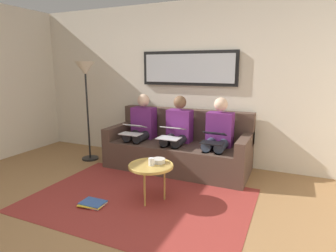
% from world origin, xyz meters
% --- Properties ---
extents(ground_plane, '(6.00, 5.20, 0.10)m').
position_xyz_m(ground_plane, '(0.00, 0.00, -0.05)').
color(ground_plane, olive).
extents(wall_rear, '(6.00, 0.12, 2.60)m').
position_xyz_m(wall_rear, '(0.00, -2.60, 1.30)').
color(wall_rear, beige).
rests_on(wall_rear, ground_plane).
extents(area_rug, '(2.60, 1.80, 0.01)m').
position_xyz_m(area_rug, '(0.00, -0.85, 0.00)').
color(area_rug, maroon).
rests_on(area_rug, ground_plane).
extents(couch, '(2.20, 0.90, 0.90)m').
position_xyz_m(couch, '(0.00, -2.12, 0.31)').
color(couch, '#4C382D').
rests_on(couch, ground_plane).
extents(framed_mirror, '(1.61, 0.05, 0.55)m').
position_xyz_m(framed_mirror, '(0.00, -2.51, 1.55)').
color(framed_mirror, black).
extents(coffee_table, '(0.53, 0.53, 0.46)m').
position_xyz_m(coffee_table, '(-0.14, -0.90, 0.43)').
color(coffee_table, tan).
rests_on(coffee_table, ground_plane).
extents(cup, '(0.07, 0.07, 0.09)m').
position_xyz_m(cup, '(-0.15, -0.89, 0.49)').
color(cup, silver).
rests_on(cup, coffee_table).
extents(bowl, '(0.16, 0.16, 0.05)m').
position_xyz_m(bowl, '(-0.18, -1.01, 0.47)').
color(bowl, beige).
rests_on(bowl, coffee_table).
extents(person_left, '(0.38, 0.58, 1.14)m').
position_xyz_m(person_left, '(-0.64, -2.05, 0.61)').
color(person_left, '#66236B').
rests_on(person_left, couch).
extents(laptop_black, '(0.31, 0.33, 0.15)m').
position_xyz_m(laptop_black, '(-0.64, -1.81, 0.62)').
color(laptop_black, black).
extents(person_middle, '(0.38, 0.58, 1.14)m').
position_xyz_m(person_middle, '(0.00, -2.05, 0.61)').
color(person_middle, '#66236B').
rests_on(person_middle, couch).
extents(laptop_silver, '(0.33, 0.38, 0.16)m').
position_xyz_m(laptop_silver, '(0.00, -1.81, 0.63)').
color(laptop_silver, silver).
extents(person_right, '(0.38, 0.58, 1.14)m').
position_xyz_m(person_right, '(0.64, -2.05, 0.61)').
color(person_right, '#66236B').
rests_on(person_right, couch).
extents(laptop_white, '(0.33, 0.33, 0.14)m').
position_xyz_m(laptop_white, '(0.64, -1.80, 0.62)').
color(laptop_white, white).
extents(magazine_stack, '(0.35, 0.28, 0.04)m').
position_xyz_m(magazine_stack, '(0.43, -0.51, 0.03)').
color(magazine_stack, red).
rests_on(magazine_stack, ground_plane).
extents(standing_lamp, '(0.32, 0.32, 1.66)m').
position_xyz_m(standing_lamp, '(1.55, -1.85, 1.37)').
color(standing_lamp, black).
rests_on(standing_lamp, ground_plane).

